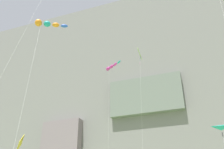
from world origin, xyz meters
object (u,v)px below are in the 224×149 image
Objects in this scene: kite_diamond_upper_right at (20,145)px; kite_windsock_far_right at (111,67)px; kite_diamond_mid_right at (140,56)px; kite_delta_low_center at (223,137)px; kite_windsock_high_right at (46,24)px.

kite_diamond_upper_right is 0.46× the size of kite_windsock_far_right.
kite_diamond_mid_right is at bearing 51.52° from kite_diamond_upper_right.
kite_delta_low_center is 0.44× the size of kite_windsock_far_right.
kite_delta_low_center is at bearing -38.26° from kite_diamond_mid_right.
kite_windsock_high_right is at bearing -132.70° from kite_delta_low_center.
kite_diamond_upper_right reaches higher than kite_delta_low_center.
kite_diamond_upper_right is 0.63× the size of kite_windsock_high_right.
kite_diamond_mid_right is at bearing 141.74° from kite_delta_low_center.
kite_windsock_high_right is at bearing -97.67° from kite_diamond_mid_right.
kite_windsock_far_right reaches higher than kite_diamond_upper_right.
kite_diamond_mid_right is 6.14m from kite_windsock_far_right.
kite_delta_low_center is at bearing 47.30° from kite_windsock_high_right.
kite_windsock_far_right is at bearing 93.73° from kite_windsock_high_right.
kite_diamond_mid_right is at bearing 82.33° from kite_windsock_high_right.
kite_diamond_mid_right is at bearing 28.20° from kite_windsock_far_right.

